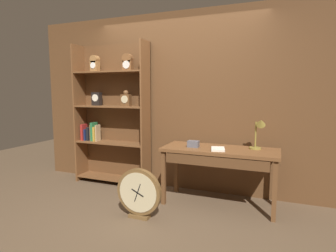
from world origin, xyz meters
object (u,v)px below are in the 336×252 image
object	(u,v)px
desk_lamp	(259,130)
bookshelf	(112,115)
workbench	(219,156)
toolbox_small	(193,144)
round_clock_large	(139,193)
open_repair_manual	(218,149)

from	to	relation	value
desk_lamp	bookshelf	bearing A→B (deg)	175.60
workbench	toolbox_small	bearing A→B (deg)	-176.45
bookshelf	round_clock_large	bearing A→B (deg)	-44.89
bookshelf	workbench	xyz separation A→B (m)	(1.77, -0.30, -0.44)
round_clock_large	open_repair_manual	bearing A→B (deg)	38.29
workbench	open_repair_manual	distance (m)	0.13
workbench	round_clock_large	world-z (taller)	workbench
workbench	bookshelf	bearing A→B (deg)	170.52
toolbox_small	open_repair_manual	distance (m)	0.34
desk_lamp	open_repair_manual	bearing A→B (deg)	-156.21
bookshelf	toolbox_small	world-z (taller)	bookshelf
bookshelf	round_clock_large	world-z (taller)	bookshelf
toolbox_small	round_clock_large	world-z (taller)	toolbox_small
open_repair_manual	round_clock_large	xyz separation A→B (m)	(-0.78, -0.61, -0.46)
desk_lamp	round_clock_large	xyz separation A→B (m)	(-1.24, -0.82, -0.69)
desk_lamp	open_repair_manual	xyz separation A→B (m)	(-0.46, -0.20, -0.23)
workbench	desk_lamp	bearing A→B (deg)	15.19
bookshelf	toolbox_small	bearing A→B (deg)	-12.43
bookshelf	round_clock_large	distance (m)	1.61
toolbox_small	bookshelf	bearing A→B (deg)	167.57
workbench	round_clock_large	bearing A→B (deg)	-138.39
workbench	toolbox_small	distance (m)	0.36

